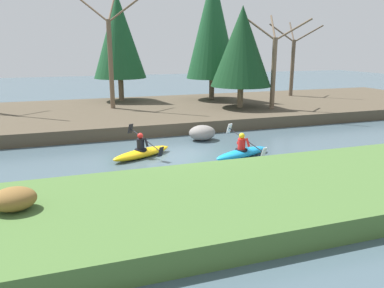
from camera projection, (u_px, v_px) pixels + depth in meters
The scene contains 13 objects.
ground_plane at pixel (185, 156), 15.06m from camera, with size 90.00×90.00×0.00m, color #425660.
riverbank_near at pixel (243, 198), 10.16m from camera, with size 44.00×5.05×0.59m.
riverbank_far at pixel (141, 113), 23.09m from camera, with size 44.00×10.67×0.62m.
conifer_tree_left at pixel (119, 36), 25.12m from camera, with size 3.56×3.56×7.11m.
conifer_tree_mid_left at pixel (212, 25), 25.55m from camera, with size 3.58×3.58×8.67m.
conifer_tree_centre at pixel (242, 47), 22.40m from camera, with size 3.68×3.68×6.01m.
bare_tree_mid_upstream at pixel (110, 53), 22.20m from camera, with size 3.81×3.76×6.93m.
bare_tree_mid_downstream at pixel (274, 65), 22.25m from camera, with size 3.08×3.05×5.55m.
bare_tree_downstream at pixel (293, 61), 28.17m from camera, with size 3.06×3.02×5.50m.
shrub_clump_nearest at pixel (14, 199), 8.65m from camera, with size 1.01×0.84×0.55m.
kayaker_lead at pixel (243, 152), 14.87m from camera, with size 2.74×2.01×1.20m.
kayaker_middle at pixel (142, 152), 14.88m from camera, with size 2.68×1.93×1.20m.
boulder_midstream at pixel (202, 133), 17.55m from camera, with size 1.27×0.99×0.72m.
Camera 1 is at (-4.35, -13.77, 4.29)m, focal length 35.00 mm.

